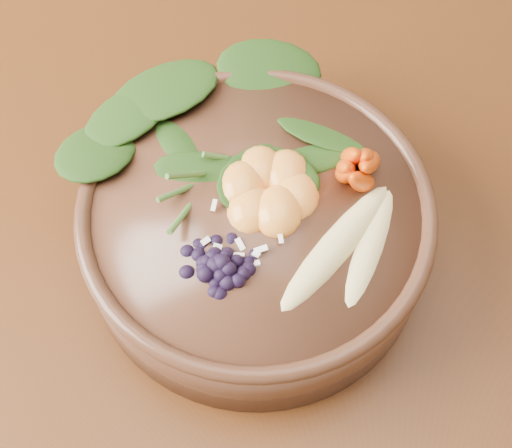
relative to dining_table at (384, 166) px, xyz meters
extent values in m
plane|color=#381E0F|center=(0.00, 0.00, -0.66)|extent=(4.00, 4.00, 0.00)
cube|color=#4E260E|center=(0.00, 0.00, 0.07)|extent=(1.60, 0.90, 0.04)
cylinder|color=#522F1E|center=(-0.12, -0.16, 0.13)|extent=(0.36, 0.36, 0.07)
ellipsoid|color=#E0CC84|center=(-0.04, -0.19, 0.18)|extent=(0.06, 0.14, 0.02)
ellipsoid|color=#E0CC84|center=(-0.06, -0.19, 0.18)|extent=(0.10, 0.13, 0.02)
camera|label=1|loc=(-0.09, -0.44, 0.62)|focal=50.00mm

